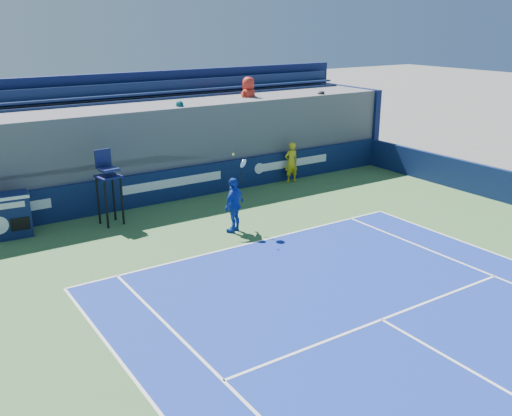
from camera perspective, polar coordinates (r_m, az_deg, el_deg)
ball_person at (r=23.50m, az=3.54°, el=4.58°), size 0.64×0.45×1.67m
back_hoarding at (r=21.29m, az=-8.36°, el=2.28°), size 20.40×0.21×1.20m
match_clock at (r=19.01m, az=-23.60°, el=-0.60°), size 1.38×0.84×1.40m
umpire_chair at (r=18.95m, az=-14.59°, el=2.80°), size 0.79×0.79×2.48m
tennis_player at (r=17.84m, az=-2.20°, el=0.32°), size 1.11×0.88×2.57m
stadium_seating at (r=22.83m, az=-10.69°, el=6.44°), size 21.00×4.05×4.40m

